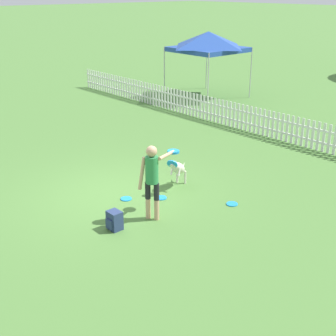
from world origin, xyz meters
The scene contains 9 objects.
ground_plane centered at (0.00, 0.00, 0.00)m, with size 240.00×240.00×0.00m, color #4C7A38.
handler_person centered at (1.56, -0.09, 1.06)m, with size 0.46×1.13×1.69m.
leaping_dog centered at (0.68, 1.44, 0.53)m, with size 0.71×1.07×0.91m.
frisbee_near_handler centered at (0.38, 0.04, 0.01)m, with size 0.27×0.27×0.02m.
frisbee_near_dog centered at (0.89, 0.71, 0.01)m, with size 0.27×0.27×0.02m.
frisbee_midfield centered at (2.26, 1.73, 0.01)m, with size 0.27×0.27×0.02m.
backpack_on_grass centered at (1.41, -1.03, 0.20)m, with size 0.30×0.28×0.41m.
picket_fence centered at (0.00, 6.68, 0.46)m, with size 23.56×0.04×0.92m.
canopy_tent_main centered at (-6.15, 9.57, 2.50)m, with size 2.82×2.82×2.94m.
Camera 1 is at (8.69, -5.98, 4.78)m, focal length 50.00 mm.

